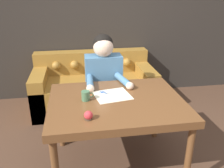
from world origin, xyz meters
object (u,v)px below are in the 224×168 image
(couch, at_px, (94,87))
(mug, at_px, (86,96))
(pin_cushion, at_px, (88,116))
(dining_table, at_px, (116,107))
(scissors, at_px, (105,93))
(person, at_px, (104,84))

(couch, height_order, mug, mug)
(couch, bearing_deg, pin_cushion, -96.04)
(dining_table, relative_size, scissors, 6.73)
(person, height_order, scissors, person)
(dining_table, height_order, mug, mug)
(couch, distance_m, scissors, 1.31)
(person, height_order, pin_cushion, person)
(scissors, bearing_deg, person, 84.43)
(dining_table, distance_m, person, 0.65)
(couch, relative_size, scissors, 9.57)
(dining_table, relative_size, person, 1.00)
(scissors, height_order, pin_cushion, pin_cushion)
(dining_table, height_order, scissors, scissors)
(mug, distance_m, pin_cushion, 0.34)
(scissors, distance_m, pin_cushion, 0.50)
(dining_table, xyz_separation_m, pin_cushion, (-0.28, -0.30, 0.11))
(dining_table, xyz_separation_m, couch, (-0.10, 1.39, -0.38))
(mug, relative_size, pin_cushion, 1.58)
(couch, bearing_deg, person, -85.28)
(scissors, distance_m, mug, 0.23)
(scissors, bearing_deg, mug, -148.13)
(dining_table, distance_m, pin_cushion, 0.42)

